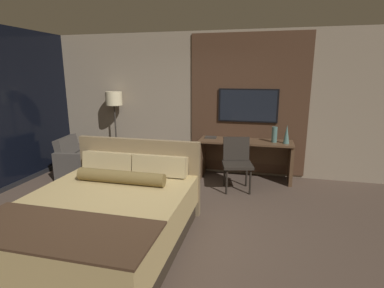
% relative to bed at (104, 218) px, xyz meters
% --- Properties ---
extents(ground_plane, '(16.00, 16.00, 0.00)m').
position_rel_bed_xyz_m(ground_plane, '(0.40, 0.48, -0.35)').
color(ground_plane, '#4C3D33').
extents(wall_back_tv_panel, '(7.20, 0.09, 2.80)m').
position_rel_bed_xyz_m(wall_back_tv_panel, '(0.54, 3.07, 1.05)').
color(wall_back_tv_panel, gray).
rests_on(wall_back_tv_panel, ground_plane).
extents(bed, '(1.85, 2.22, 1.08)m').
position_rel_bed_xyz_m(bed, '(0.00, 0.00, 0.00)').
color(bed, '#33281E').
rests_on(bed, ground_plane).
extents(desk, '(1.74, 0.56, 0.76)m').
position_rel_bed_xyz_m(desk, '(1.44, 2.77, 0.17)').
color(desk, brown).
rests_on(desk, ground_plane).
extents(tv, '(1.14, 0.04, 0.64)m').
position_rel_bed_xyz_m(tv, '(1.44, 3.00, 1.05)').
color(tv, black).
extents(desk_chair, '(0.59, 0.59, 0.91)m').
position_rel_bed_xyz_m(desk_chair, '(1.33, 2.20, 0.20)').
color(desk_chair, '#28231E').
rests_on(desk_chair, ground_plane).
extents(armchair_by_window, '(0.98, 1.00, 0.79)m').
position_rel_bed_xyz_m(armchair_by_window, '(-1.69, 2.17, -0.08)').
color(armchair_by_window, '#47423D').
rests_on(armchair_by_window, ground_plane).
extents(floor_lamp, '(0.34, 0.34, 1.64)m').
position_rel_bed_xyz_m(floor_lamp, '(-1.29, 2.82, 1.02)').
color(floor_lamp, '#282623').
rests_on(floor_lamp, ground_plane).
extents(vase_tall, '(0.11, 0.11, 0.34)m').
position_rel_bed_xyz_m(vase_tall, '(2.17, 2.66, 0.59)').
color(vase_tall, '#4C706B').
rests_on(vase_tall, desk).
extents(vase_short, '(0.10, 0.10, 0.29)m').
position_rel_bed_xyz_m(vase_short, '(1.96, 2.72, 0.56)').
color(vase_short, '#4C706B').
rests_on(vase_short, desk).
extents(book, '(0.23, 0.16, 0.03)m').
position_rel_bed_xyz_m(book, '(0.76, 2.80, 0.43)').
color(book, '#332D28').
rests_on(book, desk).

